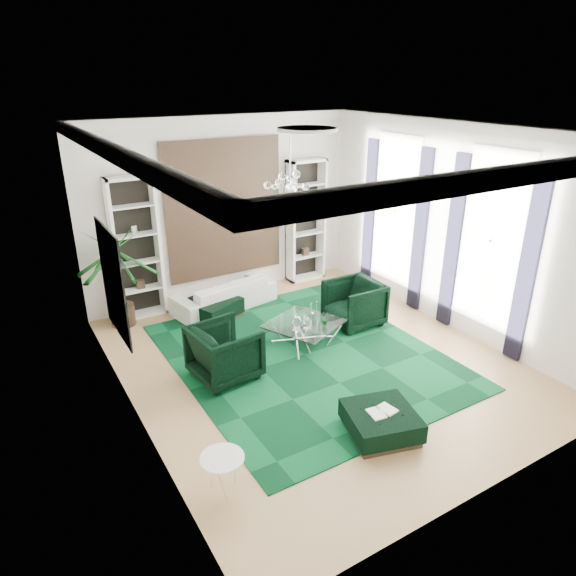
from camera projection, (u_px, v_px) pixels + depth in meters
floor at (314, 361)px, 8.76m from camera, size 6.00×7.00×0.02m
ceiling at (319, 128)px, 7.29m from camera, size 6.00×7.00×0.02m
wall_back at (223, 209)px, 10.80m from camera, size 6.00×0.02×3.80m
wall_front at (507, 351)px, 5.25m from camera, size 6.00×0.02×3.80m
wall_left at (122, 295)px, 6.59m from camera, size 0.02×7.00×3.80m
wall_right at (452, 228)px, 9.45m from camera, size 0.02×7.00×3.80m
crown_molding at (319, 136)px, 7.33m from camera, size 6.00×7.00×0.18m
ceiling_medallion at (307, 129)px, 7.54m from camera, size 0.90×0.90×0.05m
tapestry at (224, 209)px, 10.76m from camera, size 2.50×0.06×2.80m
shelving_left at (136, 249)px, 9.91m from camera, size 0.90×0.38×2.80m
shelving_right at (306, 221)px, 11.76m from camera, size 0.90×0.38×2.80m
painting at (114, 283)px, 7.11m from camera, size 0.04×1.30×1.60m
window_near at (491, 241)px, 8.73m from camera, size 0.03×1.10×2.90m
curtain_near_a at (528, 268)px, 8.19m from camera, size 0.07×0.30×3.25m
curtain_near_b at (453, 243)px, 9.43m from camera, size 0.07×0.30×3.25m
window_far at (396, 211)px, 10.63m from camera, size 0.03×1.10×2.90m
curtain_far_a at (420, 232)px, 10.09m from camera, size 0.07×0.30×3.25m
curtain_far_b at (369, 215)px, 11.33m from camera, size 0.07×0.30×3.25m
rug at (304, 355)px, 8.91m from camera, size 4.20×5.00×0.02m
sofa at (224, 294)px, 10.61m from camera, size 2.28×1.22×0.63m
armchair_left at (225, 352)px, 8.13m from camera, size 1.08×1.06×0.89m
armchair_right at (354, 303)px, 9.87m from camera, size 0.99×0.96×0.88m
coffee_table at (304, 333)px, 9.27m from camera, size 1.51×1.51×0.39m
ottoman_side at (213, 309)px, 10.21m from camera, size 1.18×1.18×0.40m
ottoman_front at (381, 423)px, 6.91m from camera, size 1.10×1.10×0.36m
book at (382, 411)px, 6.84m from camera, size 0.39×0.26×0.03m
side_table at (223, 475)px, 5.92m from camera, size 0.52×0.52×0.49m
palm at (116, 264)px, 9.54m from camera, size 1.61×1.61×2.49m
chandelier at (290, 190)px, 7.99m from camera, size 0.99×0.99×0.74m
table_plant at (325, 319)px, 9.10m from camera, size 0.16×0.14×0.23m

